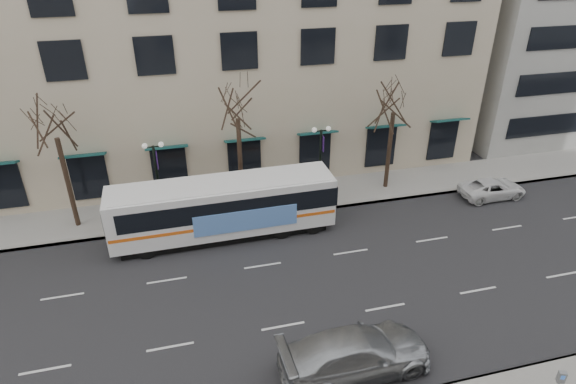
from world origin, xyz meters
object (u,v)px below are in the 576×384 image
object	(u,v)px
silver_car	(356,353)
pay_station	(561,379)
lamp_post_right	(320,161)
city_bus	(225,206)
lamp_post_left	(158,178)
tree_far_left	(53,122)
tree_far_mid	(237,103)
white_pickup	(492,188)
tree_far_right	(395,98)

from	to	relation	value
silver_car	pay_station	bearing A→B (deg)	-116.95
lamp_post_right	city_bus	size ratio (longest dim) A/B	0.41
city_bus	lamp_post_left	bearing A→B (deg)	145.36
tree_far_left	lamp_post_left	size ratio (longest dim) A/B	1.60
tree_far_mid	white_pickup	distance (m)	17.78
tree_far_left	tree_far_right	size ratio (longest dim) A/B	1.03
city_bus	pay_station	size ratio (longest dim) A/B	9.83
lamp_post_left	city_bus	xyz separation A→B (m)	(3.56, -2.40, -1.06)
tree_far_right	lamp_post_left	xyz separation A→B (m)	(-14.99, -0.60, -3.48)
tree_far_mid	lamp_post_left	distance (m)	6.40
tree_far_right	city_bus	size ratio (longest dim) A/B	0.63
tree_far_mid	white_pickup	bearing A→B (deg)	-9.90
tree_far_left	silver_car	size ratio (longest dim) A/B	1.33
tree_far_right	lamp_post_left	size ratio (longest dim) A/B	1.55
lamp_post_left	silver_car	distance (m)	15.51
pay_station	tree_far_left	bearing A→B (deg)	160.49
tree_far_left	tree_far_mid	distance (m)	10.00
tree_far_left	lamp_post_left	xyz separation A→B (m)	(5.01, -0.60, -3.75)
tree_far_left	silver_car	distance (m)	19.60
tree_far_left	white_pickup	bearing A→B (deg)	-6.18
city_bus	pay_station	bearing A→B (deg)	-54.29
tree_far_left	tree_far_mid	world-z (taller)	tree_far_mid
white_pickup	pay_station	world-z (taller)	pay_station
tree_far_left	city_bus	bearing A→B (deg)	-19.31
lamp_post_left	pay_station	distance (m)	21.99
tree_far_right	lamp_post_left	bearing A→B (deg)	-177.71
lamp_post_right	pay_station	bearing A→B (deg)	-76.20
lamp_post_left	lamp_post_right	world-z (taller)	same
white_pickup	pay_station	bearing A→B (deg)	153.39
tree_far_left	white_pickup	xyz separation A→B (m)	(26.38, -2.86, -6.08)
tree_far_left	tree_far_mid	bearing A→B (deg)	0.00
tree_far_mid	pay_station	bearing A→B (deg)	-62.27
city_bus	white_pickup	size ratio (longest dim) A/B	2.89
lamp_post_left	city_bus	bearing A→B (deg)	-34.02
tree_far_right	lamp_post_right	distance (m)	6.11
tree_far_mid	lamp_post_right	xyz separation A→B (m)	(5.01, -0.60, -3.96)
lamp_post_right	city_bus	xyz separation A→B (m)	(-6.44, -2.40, -1.06)
tree_far_mid	city_bus	world-z (taller)	tree_far_mid
tree_far_left	lamp_post_left	world-z (taller)	tree_far_left
pay_station	lamp_post_right	bearing A→B (deg)	126.52
tree_far_left	tree_far_right	bearing A→B (deg)	0.00
city_bus	silver_car	xyz separation A→B (m)	(3.69, -11.15, -0.98)
tree_far_left	tree_far_right	world-z (taller)	tree_far_left
silver_car	tree_far_left	bearing A→B (deg)	38.94
lamp_post_left	pay_station	size ratio (longest dim) A/B	4.02
tree_far_left	city_bus	world-z (taller)	tree_far_left
silver_car	lamp_post_right	bearing A→B (deg)	-13.42
lamp_post_left	tree_far_mid	bearing A→B (deg)	6.85
lamp_post_right	pay_station	distance (m)	17.36
tree_far_mid	lamp_post_right	size ratio (longest dim) A/B	1.64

